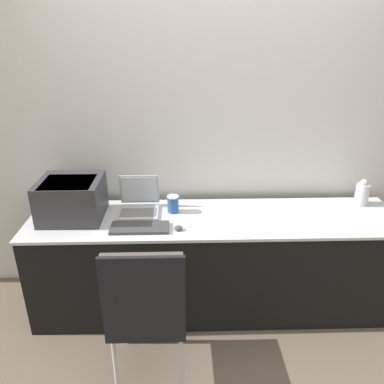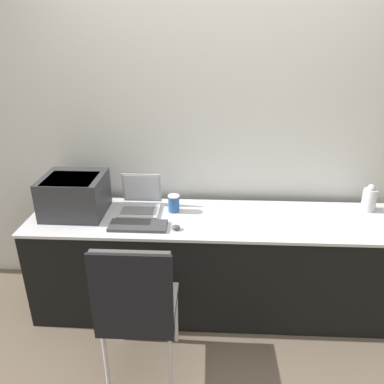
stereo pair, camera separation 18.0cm
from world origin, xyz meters
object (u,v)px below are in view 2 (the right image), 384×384
at_px(laptop_left, 140,202).
at_px(metal_pitcher, 369,199).
at_px(coffee_cup, 174,203).
at_px(mouse, 176,227).
at_px(printer, 74,194).
at_px(chair, 136,302).
at_px(external_keyboard, 138,226).

distance_m(laptop_left, metal_pitcher, 1.63).
bearing_deg(laptop_left, coffee_cup, -4.67).
relative_size(mouse, metal_pitcher, 0.29).
distance_m(coffee_cup, metal_pitcher, 1.39).
height_order(printer, chair, printer).
height_order(external_keyboard, coffee_cup, coffee_cup).
xyz_separation_m(coffee_cup, mouse, (0.04, -0.27, -0.05)).
relative_size(external_keyboard, chair, 0.40).
bearing_deg(laptop_left, external_keyboard, -83.43).
bearing_deg(external_keyboard, chair, -81.74).
bearing_deg(chair, metal_pitcher, 29.69).
height_order(external_keyboard, chair, chair).
distance_m(external_keyboard, chair, 0.57).
distance_m(mouse, metal_pitcher, 1.40).
bearing_deg(metal_pitcher, coffee_cup, -176.47).
bearing_deg(external_keyboard, mouse, -5.07).
xyz_separation_m(coffee_cup, metal_pitcher, (1.39, 0.09, 0.03)).
height_order(coffee_cup, metal_pitcher, metal_pitcher).
bearing_deg(external_keyboard, coffee_cup, 49.11).
relative_size(laptop_left, coffee_cup, 2.29).
xyz_separation_m(laptop_left, chair, (0.11, -0.80, -0.22)).
distance_m(laptop_left, mouse, 0.40).
xyz_separation_m(external_keyboard, mouse, (0.25, -0.02, 0.01)).
height_order(metal_pitcher, chair, chair).
xyz_separation_m(metal_pitcher, chair, (-1.52, -0.87, -0.25)).
height_order(laptop_left, external_keyboard, laptop_left).
bearing_deg(chair, printer, 127.26).
relative_size(printer, coffee_cup, 3.37).
distance_m(printer, mouse, 0.76).
xyz_separation_m(printer, mouse, (0.72, -0.21, -0.13)).
bearing_deg(metal_pitcher, chair, -150.31).
height_order(mouse, chair, chair).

